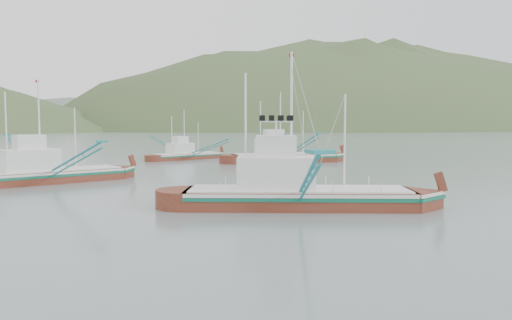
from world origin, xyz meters
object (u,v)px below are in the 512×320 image
object	(u,v)px
bg_boat_right	(282,152)
bg_boat_far	(186,148)
main_boat	(296,175)
bg_boat_left	(44,161)

from	to	relation	value
bg_boat_right	bg_boat_far	size ratio (longest dim) A/B	1.38
main_boat	bg_boat_right	size ratio (longest dim) A/B	0.98
main_boat	bg_boat_far	world-z (taller)	main_boat
bg_boat_right	bg_boat_left	world-z (taller)	bg_boat_right
main_boat	bg_boat_right	bearing A→B (deg)	89.93
bg_boat_right	bg_boat_far	bearing A→B (deg)	143.48
bg_boat_right	bg_boat_far	world-z (taller)	bg_boat_right
bg_boat_far	bg_boat_left	bearing A→B (deg)	-149.18
bg_boat_far	bg_boat_right	bearing A→B (deg)	-64.45
bg_boat_left	bg_boat_far	world-z (taller)	bg_boat_left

